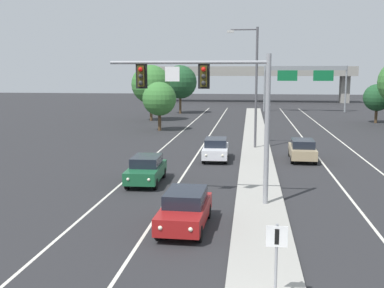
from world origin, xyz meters
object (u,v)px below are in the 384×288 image
tree_far_right_b (377,98)px  tree_far_left_a (151,84)px  car_receding_tan (302,149)px  tree_far_left_c (180,82)px  overhead_signal_mast (215,96)px  street_lamp_median (254,80)px  car_oncoming_green (146,169)px  car_oncoming_red (185,209)px  median_sign_post (276,251)px  highway_sign_gantry (305,74)px  tree_far_left_b (159,99)px  car_oncoming_white (216,149)px

tree_far_right_b → tree_far_left_a: tree_far_left_a is taller
car_receding_tan → tree_far_left_c: bearing=111.3°
overhead_signal_mast → tree_far_right_b: bearing=66.1°
street_lamp_median → overhead_signal_mast: bearing=-96.3°
car_oncoming_green → car_oncoming_red: bearing=-66.3°
street_lamp_median → car_oncoming_red: (-2.87, -20.92, -4.97)m
car_oncoming_red → median_sign_post: bearing=-61.0°
car_oncoming_green → tree_far_left_a: 36.03m
median_sign_post → tree_far_left_a: size_ratio=0.30×
car_oncoming_red → car_receding_tan: size_ratio=1.00×
street_lamp_median → tree_far_left_a: bearing=121.6°
median_sign_post → street_lamp_median: street_lamp_median is taller
street_lamp_median → highway_sign_gantry: size_ratio=0.75×
median_sign_post → tree_far_right_b: 52.06m
overhead_signal_mast → median_sign_post: size_ratio=3.51×
overhead_signal_mast → car_oncoming_red: overhead_signal_mast is taller
car_oncoming_red → tree_far_left_c: 55.02m
highway_sign_gantry → tree_far_left_c: 20.55m
median_sign_post → tree_far_left_a: bearing=106.0°
overhead_signal_mast → tree_far_left_b: bearing=106.2°
overhead_signal_mast → highway_sign_gantry: size_ratio=0.58×
street_lamp_median → car_receding_tan: 7.80m
tree_far_left_b → tree_far_left_a: bearing=107.0°
median_sign_post → highway_sign_gantry: highway_sign_gantry is taller
highway_sign_gantry → tree_far_left_a: size_ratio=1.78×
car_oncoming_red → tree_far_left_c: bearing=98.7°
car_oncoming_red → car_oncoming_white: 15.64m
tree_far_right_b → tree_far_left_b: tree_far_left_b is taller
highway_sign_gantry → tree_far_right_b: (7.26, -16.30, -2.91)m
tree_far_left_b → median_sign_post: bearing=-74.3°
overhead_signal_mast → highway_sign_gantry: highway_sign_gantry is taller
tree_far_left_c → car_oncoming_white: bearing=-77.6°
car_oncoming_red → car_oncoming_green: same height
median_sign_post → tree_far_left_a: (-14.02, 49.02, 3.28)m
overhead_signal_mast → car_receding_tan: (5.54, 12.51, -4.53)m
car_oncoming_red → tree_far_left_b: 33.35m
car_oncoming_white → street_lamp_median: bearing=62.6°
overhead_signal_mast → car_oncoming_green: overhead_signal_mast is taller
tree_far_right_b → car_receding_tan: bearing=-113.9°
car_oncoming_green → tree_far_left_b: 25.14m
car_oncoming_white → tree_far_right_b: (18.52, 27.92, 2.43)m
street_lamp_median → car_oncoming_green: (-6.27, -13.19, -4.97)m
tree_far_left_c → tree_far_right_b: bearing=-21.6°
car_oncoming_red → car_oncoming_white: size_ratio=1.00×
tree_far_left_b → tree_far_left_c: size_ratio=0.72×
overhead_signal_mast → median_sign_post: overhead_signal_mast is taller
median_sign_post → car_receding_tan: 22.57m
car_oncoming_red → tree_far_right_b: (18.65, 43.56, 2.43)m
car_oncoming_white → car_receding_tan: size_ratio=1.00×
tree_far_left_a → car_oncoming_green: bearing=-78.4°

